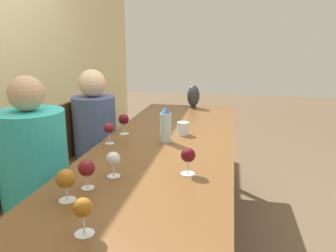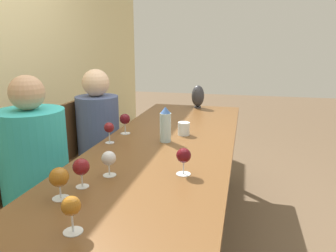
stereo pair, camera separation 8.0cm
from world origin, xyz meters
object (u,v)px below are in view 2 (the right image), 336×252
at_px(chair_far, 92,150).
at_px(vase, 198,96).
at_px(wine_glass_3, 71,207).
at_px(wine_glass_5, 109,128).
at_px(water_bottle, 165,125).
at_px(wine_glass_4, 81,167).
at_px(wine_glass_1, 109,159).
at_px(wine_glass_2, 125,120).
at_px(person_far, 100,135).
at_px(water_tumbler, 184,129).
at_px(person_near, 38,172).
at_px(chair_near, 28,194).
at_px(wine_glass_0, 59,178).
at_px(wine_glass_6, 184,156).

bearing_deg(chair_far, vase, -50.94).
relative_size(vase, chair_far, 0.24).
height_order(wine_glass_3, wine_glass_5, wine_glass_5).
bearing_deg(wine_glass_3, water_bottle, -3.11).
bearing_deg(wine_glass_4, wine_glass_1, -24.27).
xyz_separation_m(wine_glass_5, chair_far, (0.60, 0.43, -0.37)).
height_order(wine_glass_2, chair_far, chair_far).
height_order(wine_glass_4, person_far, person_far).
distance_m(water_bottle, water_tumbler, 0.21).
distance_m(vase, wine_glass_4, 1.91).
height_order(wine_glass_2, person_near, person_near).
height_order(wine_glass_4, person_near, person_near).
xyz_separation_m(vase, person_far, (-0.66, 0.73, -0.25)).
relative_size(chair_near, person_near, 0.75).
xyz_separation_m(water_tumbler, wine_glass_0, (-1.05, 0.32, 0.05)).
bearing_deg(person_far, vase, -47.78).
bearing_deg(wine_glass_0, water_tumbler, -16.76).
xyz_separation_m(wine_glass_4, wine_glass_5, (0.64, 0.14, 0.00)).
bearing_deg(wine_glass_6, wine_glass_5, 54.49).
bearing_deg(wine_glass_6, vase, 5.89).
bearing_deg(wine_glass_2, wine_glass_0, -174.89).
bearing_deg(wine_glass_5, vase, -16.87).
height_order(vase, person_near, person_near).
distance_m(vase, wine_glass_6, 1.66).
distance_m(wine_glass_5, chair_far, 0.83).
distance_m(water_bottle, chair_far, 0.99).
distance_m(chair_near, person_near, 0.17).
height_order(wine_glass_5, chair_near, chair_near).
distance_m(wine_glass_4, person_far, 1.35).
distance_m(wine_glass_2, chair_near, 0.77).
distance_m(wine_glass_0, wine_glass_6, 0.57).
xyz_separation_m(wine_glass_0, chair_far, (1.36, 0.54, -0.37)).
height_order(wine_glass_1, wine_glass_2, wine_glass_2).
height_order(water_bottle, water_tumbler, water_bottle).
xyz_separation_m(water_bottle, person_near, (-0.38, 0.69, -0.24)).
relative_size(wine_glass_0, wine_glass_4, 1.02).
bearing_deg(wine_glass_4, chair_near, 57.65).
bearing_deg(person_near, wine_glass_5, -51.70).
xyz_separation_m(water_bottle, chair_far, (0.49, 0.77, -0.39)).
distance_m(wine_glass_0, wine_glass_1, 0.29).
height_order(chair_far, person_far, person_far).
height_order(water_tumbler, chair_far, chair_far).
height_order(water_tumbler, wine_glass_0, wine_glass_0).
xyz_separation_m(water_tumbler, wine_glass_5, (-0.29, 0.43, 0.05)).
height_order(water_tumbler, wine_glass_5, wine_glass_5).
height_order(water_bottle, wine_glass_6, water_bottle).
height_order(wine_glass_2, wine_glass_5, wine_glass_2).
bearing_deg(wine_glass_4, wine_glass_2, 7.98).
bearing_deg(wine_glass_2, person_near, 143.84).
distance_m(wine_glass_1, wine_glass_2, 0.74).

